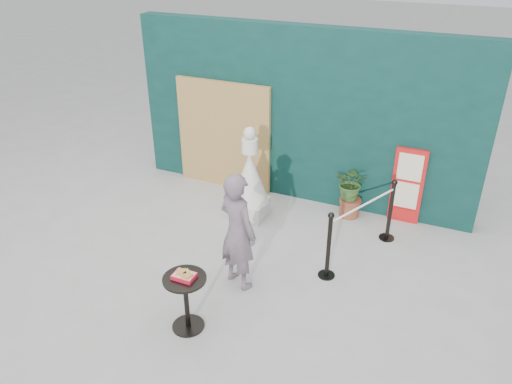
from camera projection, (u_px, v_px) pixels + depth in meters
name	position (u px, v px, depth m)	size (l,w,h in m)	color
ground	(220.00, 297.00, 6.64)	(60.00, 60.00, 0.00)	#ADAAA5
back_wall	(302.00, 116.00, 8.47)	(6.00, 0.30, 3.00)	#092A27
bamboo_fence	(224.00, 136.00, 9.03)	(1.80, 0.08, 2.00)	tan
woman	(238.00, 231.00, 6.52)	(0.61, 0.40, 1.67)	slate
menu_board	(407.00, 186.00, 8.04)	(0.50, 0.07, 1.30)	red
statue	(250.00, 181.00, 8.18)	(0.63, 0.63, 1.60)	silver
cafe_table	(186.00, 295.00, 5.92)	(0.52, 0.52, 0.75)	black
food_basket	(184.00, 275.00, 5.79)	(0.26, 0.19, 0.11)	red
planter	(351.00, 188.00, 8.24)	(0.55, 0.47, 0.93)	brown
stanchion_barrier	(361.00, 228.00, 7.23)	(0.84, 1.54, 1.03)	black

